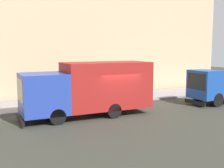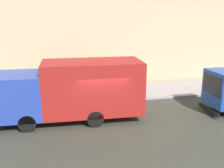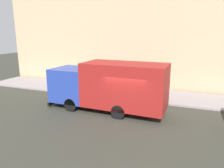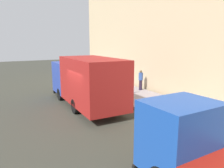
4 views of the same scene
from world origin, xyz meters
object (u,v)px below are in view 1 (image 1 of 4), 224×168
Objects in this scene: traffic_cone_orange at (20,105)px; street_sign_post at (68,86)px; small_flatbed_truck at (216,88)px; large_utility_truck at (90,88)px; pedestrian_walking at (40,89)px.

street_sign_post reaches higher than traffic_cone_orange.
traffic_cone_orange is at bearing 82.51° from street_sign_post.
street_sign_post is (3.39, 10.03, 0.34)m from small_flatbed_truck.
large_utility_truck is at bearing -131.63° from traffic_cone_orange.
large_utility_truck reaches higher than traffic_cone_orange.
traffic_cone_orange is at bearing 49.94° from large_utility_truck.
street_sign_post is (-0.40, -3.03, 1.07)m from traffic_cone_orange.
pedestrian_walking is (5.61, 1.63, -0.69)m from large_utility_truck.
pedestrian_walking is 3.20m from street_sign_post.
street_sign_post is (2.68, 0.44, -0.21)m from large_utility_truck.
large_utility_truck is 13.70× the size of traffic_cone_orange.
small_flatbed_truck is at bearing -108.65° from street_sign_post.
large_utility_truck is 1.48× the size of small_flatbed_truck.
small_flatbed_truck is 3.14× the size of pedestrian_walking.
small_flatbed_truck is (-0.70, -9.60, -0.56)m from large_utility_truck.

